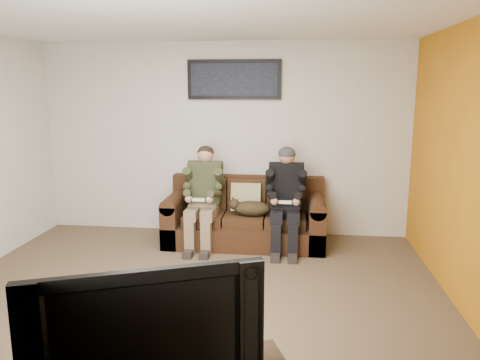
# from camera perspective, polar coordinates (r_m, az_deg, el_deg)

# --- Properties ---
(floor) EXTENTS (5.00, 5.00, 0.00)m
(floor) POSITION_cam_1_polar(r_m,az_deg,el_deg) (4.62, -6.27, -14.49)
(floor) COLOR brown
(floor) RESTS_ON ground
(ceiling) EXTENTS (5.00, 5.00, 0.00)m
(ceiling) POSITION_cam_1_polar(r_m,az_deg,el_deg) (4.21, -7.07, 19.33)
(ceiling) COLOR silver
(ceiling) RESTS_ON ground
(wall_back) EXTENTS (5.00, 0.00, 5.00)m
(wall_back) POSITION_cam_1_polar(r_m,az_deg,el_deg) (6.41, -2.00, 4.96)
(wall_back) COLOR beige
(wall_back) RESTS_ON ground
(wall_front) EXTENTS (5.00, 0.00, 5.00)m
(wall_front) POSITION_cam_1_polar(r_m,az_deg,el_deg) (2.16, -20.64, -8.45)
(wall_front) COLOR beige
(wall_front) RESTS_ON ground
(wall_right) EXTENTS (0.00, 4.50, 4.50)m
(wall_right) POSITION_cam_1_polar(r_m,az_deg,el_deg) (4.39, 27.05, 0.79)
(wall_right) COLOR beige
(wall_right) RESTS_ON ground
(accent_wall_right) EXTENTS (0.00, 4.50, 4.50)m
(accent_wall_right) POSITION_cam_1_polar(r_m,az_deg,el_deg) (4.38, 26.92, 0.80)
(accent_wall_right) COLOR #C37513
(accent_wall_right) RESTS_ON ground
(sofa) EXTENTS (2.03, 0.88, 0.83)m
(sofa) POSITION_cam_1_polar(r_m,az_deg,el_deg) (6.14, 0.69, -4.70)
(sofa) COLOR #371F10
(sofa) RESTS_ON ground
(throw_pillow) EXTENTS (0.39, 0.19, 0.38)m
(throw_pillow) POSITION_cam_1_polar(r_m,az_deg,el_deg) (6.11, 0.73, -2.10)
(throw_pillow) COLOR tan
(throw_pillow) RESTS_ON sofa
(throw_blanket) EXTENTS (0.42, 0.20, 0.07)m
(throw_blanket) POSITION_cam_1_polar(r_m,az_deg,el_deg) (6.36, -4.56, 0.61)
(throw_blanket) COLOR tan
(throw_blanket) RESTS_ON sofa
(person_left) EXTENTS (0.51, 0.87, 1.26)m
(person_left) POSITION_cam_1_polar(r_m,az_deg,el_deg) (5.96, -4.47, -1.38)
(person_left) COLOR #826A51
(person_left) RESTS_ON sofa
(person_right) EXTENTS (0.51, 0.86, 1.27)m
(person_right) POSITION_cam_1_polar(r_m,az_deg,el_deg) (5.85, 5.61, -1.61)
(person_right) COLOR black
(person_right) RESTS_ON sofa
(cat) EXTENTS (0.66, 0.26, 0.24)m
(cat) POSITION_cam_1_polar(r_m,az_deg,el_deg) (5.90, 1.27, -3.42)
(cat) COLOR #3F3119
(cat) RESTS_ON sofa
(framed_poster) EXTENTS (1.25, 0.05, 0.52)m
(framed_poster) POSITION_cam_1_polar(r_m,az_deg,el_deg) (6.32, -0.73, 12.14)
(framed_poster) COLOR black
(framed_poster) RESTS_ON wall_back
(television) EXTENTS (1.14, 0.58, 0.68)m
(television) POSITION_cam_1_polar(r_m,az_deg,el_deg) (2.52, -11.55, -16.88)
(television) COLOR black
(television) RESTS_ON tv_stand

